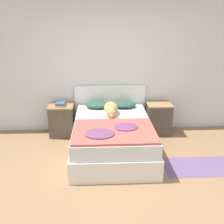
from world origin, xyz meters
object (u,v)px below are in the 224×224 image
object	(u,v)px
bed	(113,137)
nightstand_right	(159,118)
nightstand_left	(62,120)
pillow_right	(124,104)
pillow_left	(98,105)
book_stack	(61,104)
dog	(111,109)

from	to	relation	value
bed	nightstand_right	world-z (taller)	nightstand_right
nightstand_left	nightstand_right	distance (m)	1.95
bed	pillow_right	world-z (taller)	pillow_right
pillow_left	pillow_right	distance (m)	0.51
pillow_left	nightstand_left	bearing A→B (deg)	178.26
bed	book_stack	xyz separation A→B (m)	(-0.97, 0.74, 0.37)
pillow_left	pillow_right	bearing A→B (deg)	0.00
pillow_left	book_stack	bearing A→B (deg)	-179.69
nightstand_right	pillow_left	size ratio (longest dim) A/B	1.30
pillow_right	book_stack	world-z (taller)	pillow_right
dog	book_stack	xyz separation A→B (m)	(-0.96, 0.38, -0.02)
pillow_left	dog	size ratio (longest dim) A/B	0.74
bed	dog	xyz separation A→B (m)	(-0.01, 0.36, 0.39)
pillow_right	dog	size ratio (longest dim) A/B	0.74
bed	dog	bearing A→B (deg)	91.62
pillow_right	dog	xyz separation A→B (m)	(-0.26, -0.38, 0.04)
nightstand_left	pillow_left	bearing A→B (deg)	-1.74
pillow_right	book_stack	bearing A→B (deg)	-179.82
bed	dog	size ratio (longest dim) A/B	2.98
pillow_right	dog	bearing A→B (deg)	-124.93
pillow_right	nightstand_left	bearing A→B (deg)	178.98
pillow_right	book_stack	distance (m)	1.22
book_stack	dog	bearing A→B (deg)	-21.36
pillow_left	book_stack	xyz separation A→B (m)	(-0.72, -0.00, 0.02)
nightstand_right	book_stack	bearing A→B (deg)	-179.24
nightstand_right	pillow_right	xyz separation A→B (m)	(-0.72, -0.02, 0.32)
pillow_left	bed	bearing A→B (deg)	-71.03
pillow_right	dog	distance (m)	0.46
nightstand_left	pillow_right	distance (m)	1.27
nightstand_left	pillow_left	distance (m)	0.79
dog	nightstand_right	bearing A→B (deg)	22.19
pillow_left	book_stack	size ratio (longest dim) A/B	2.16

